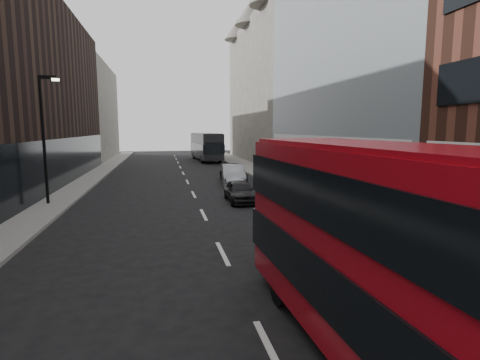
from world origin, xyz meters
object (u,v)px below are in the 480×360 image
car_a (240,191)px  car_c (233,173)px  street_lamp (45,131)px  red_bus (404,256)px  grey_bus (206,146)px  car_b (233,175)px

car_a → car_c: bearing=82.3°
street_lamp → car_c: 14.82m
red_bus → grey_bus: red_bus is taller
car_b → red_bus: bearing=-86.9°
red_bus → car_a: red_bus is taller
car_b → car_c: (0.39, 2.16, -0.12)m
red_bus → car_b: (1.51, 22.97, -1.46)m
red_bus → grey_bus: size_ratio=0.87×
grey_bus → car_a: size_ratio=3.08×
red_bus → car_a: (0.61, 16.13, -1.60)m
car_a → car_c: size_ratio=0.83×
red_bus → car_c: (1.91, 25.13, -1.58)m
street_lamp → car_c: (11.99, 7.96, -3.52)m
street_lamp → car_b: size_ratio=1.49×
street_lamp → grey_bus: street_lamp is taller
red_bus → car_a: size_ratio=2.68×
grey_bus → car_a: (-1.43, -29.30, -1.34)m
grey_bus → car_b: bearing=-94.5°
red_bus → car_b: red_bus is taller
grey_bus → car_c: (-0.13, -20.30, -1.32)m
street_lamp → car_b: (11.60, 5.79, -3.41)m
car_c → car_b: bearing=-98.6°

